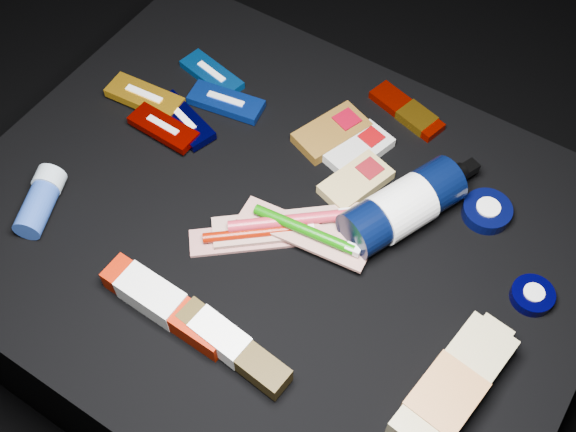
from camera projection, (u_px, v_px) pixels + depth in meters
The scene contains 21 objects.
ground at pixel (279, 330), 1.46m from camera, with size 3.00×3.00×0.00m, color black.
cloth_table at pixel (278, 284), 1.29m from camera, with size 0.98×0.78×0.40m, color black.
luna_bar_0 at pixel (212, 75), 1.29m from camera, with size 0.13×0.07×0.02m.
luna_bar_1 at pixel (226, 102), 1.25m from camera, with size 0.14×0.07×0.02m.
luna_bar_2 at pixel (183, 120), 1.23m from camera, with size 0.14×0.08×0.02m.
luna_bar_3 at pixel (145, 97), 1.25m from camera, with size 0.14×0.06×0.02m.
luna_bar_4 at pixel (163, 128), 1.21m from camera, with size 0.12×0.05×0.02m.
clif_bar_0 at pixel (334, 131), 1.22m from camera, with size 0.11×0.14×0.02m.
clif_bar_1 at pixel (360, 148), 1.20m from camera, with size 0.09×0.13×0.02m.
clif_bar_2 at pixel (358, 180), 1.16m from camera, with size 0.09×0.13×0.02m.
power_bar at pixel (410, 113), 1.24m from camera, with size 0.15×0.08×0.02m.
lotion_bottle at pixel (403, 207), 1.10m from camera, with size 0.15×0.25×0.08m.
cream_tin_upper at pixel (487, 211), 1.13m from camera, with size 0.08×0.08×0.02m.
cream_tin_lower at pixel (532, 295), 1.05m from camera, with size 0.06×0.06×0.02m.
bodywash_bottle at pixel (452, 389), 0.96m from camera, with size 0.10×0.22×0.05m.
deodorant_stick at pixel (40, 201), 1.12m from camera, with size 0.09×0.12×0.05m.
toothbrush_pack_0 at pixel (258, 235), 1.11m from camera, with size 0.19×0.17×0.02m.
toothbrush_pack_1 at pixel (291, 223), 1.11m from camera, with size 0.22×0.19×0.03m.
toothbrush_pack_2 at pixel (306, 232), 1.09m from camera, with size 0.21×0.07×0.02m.
toothpaste_carton_red at pixel (161, 302), 1.03m from camera, with size 0.21×0.05×0.04m.
toothpaste_carton_green at pixel (229, 344), 0.99m from camera, with size 0.18×0.06×0.03m.
Camera 1 is at (0.35, -0.50, 1.35)m, focal length 45.00 mm.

